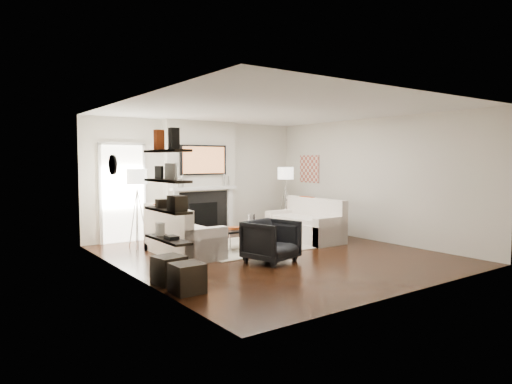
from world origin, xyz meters
TOP-DOWN VIEW (x-y plane):
  - room_envelope at (0.00, 0.00)m, footprint 6.00×6.00m
  - chimney_breast at (0.00, 2.88)m, footprint 1.80×0.25m
  - fireplace_surround at (0.00, 2.74)m, footprint 1.30×0.02m
  - firebox at (0.00, 2.73)m, footprint 0.75×0.02m
  - mantel_pilaster_l at (-0.72, 2.71)m, footprint 0.12×0.08m
  - mantel_pilaster_r at (0.72, 2.71)m, footprint 0.12×0.08m
  - mantel_shelf at (0.00, 2.69)m, footprint 1.70×0.18m
  - tv_body at (0.00, 2.71)m, footprint 1.20×0.06m
  - tv_screen at (0.00, 2.68)m, footprint 1.10×0.00m
  - candlestick_l_tall at (-0.55, 2.70)m, footprint 0.04×0.04m
  - candlestick_l_short at (-0.68, 2.70)m, footprint 0.04×0.04m
  - candlestick_r_tall at (0.55, 2.70)m, footprint 0.04×0.04m
  - candlestick_r_short at (0.68, 2.70)m, footprint 0.04×0.04m
  - hallway_panel at (-1.85, 2.98)m, footprint 0.90×0.02m
  - door_trim_l at (-2.33, 2.96)m, footprint 0.06×0.06m
  - door_trim_r at (-1.37, 2.96)m, footprint 0.06×0.06m
  - door_trim_top at (-1.85, 2.96)m, footprint 1.02×0.06m
  - rug at (0.13, 0.99)m, footprint 2.60×2.00m
  - loveseat_left_base at (-1.38, 1.02)m, footprint 0.85×1.80m
  - loveseat_left_back at (-1.71, 1.02)m, footprint 0.18×1.80m
  - loveseat_left_arm_n at (-1.38, 0.21)m, footprint 0.85×0.18m
  - loveseat_left_arm_s at (-1.38, 1.83)m, footprint 0.85×0.18m
  - loveseat_left_cushion at (-1.33, 1.02)m, footprint 0.63×1.44m
  - pillow_left_orange at (-1.71, 1.32)m, footprint 0.10×0.42m
  - pillow_left_charcoal at (-1.71, 0.72)m, footprint 0.10×0.40m
  - loveseat_right_base at (1.49, 0.84)m, footprint 0.85×1.80m
  - loveseat_right_back at (1.83, 0.84)m, footprint 0.18×1.80m
  - loveseat_right_arm_n at (1.49, 0.03)m, footprint 0.85×0.18m
  - loveseat_right_arm_s at (1.49, 1.65)m, footprint 0.85×0.18m
  - loveseat_right_cushion at (1.44, 0.84)m, footprint 0.63×1.44m
  - pillow_right_orange at (1.83, 1.14)m, footprint 0.10×0.42m
  - pillow_right_charcoal at (1.83, 0.54)m, footprint 0.10×0.40m
  - coffee_table at (-0.13, 0.78)m, footprint 1.10×0.55m
  - coffee_leg_nw at (-0.63, 0.56)m, footprint 0.02×0.02m
  - coffee_leg_ne at (0.37, 0.56)m, footprint 0.02×0.02m
  - coffee_leg_sw at (-0.63, 1.00)m, footprint 0.02×0.02m
  - coffee_leg_se at (0.37, 1.00)m, footprint 0.02×0.02m
  - hurricane_glass at (0.02, 0.78)m, footprint 0.16×0.16m
  - hurricane_candle at (0.02, 0.78)m, footprint 0.10×0.10m
  - copper_bowl at (-0.38, 0.78)m, footprint 0.26×0.26m
  - armchair at (-0.42, -0.44)m, footprint 0.94×0.91m
  - lamp_left_post at (-1.85, 2.13)m, footprint 0.02×0.02m
  - lamp_left_shade at (-1.85, 2.13)m, footprint 0.40×0.40m
  - lamp_left_leg_a at (-1.74, 2.13)m, footprint 0.25×0.02m
  - lamp_left_leg_b at (-1.91, 2.22)m, footprint 0.14×0.22m
  - lamp_left_leg_c at (-1.91, 2.03)m, footprint 0.14×0.22m
  - lamp_right_post at (2.05, 2.19)m, footprint 0.02×0.02m
  - lamp_right_shade at (2.05, 2.19)m, footprint 0.40×0.40m
  - lamp_right_leg_a at (2.16, 2.19)m, footprint 0.25×0.02m
  - lamp_right_leg_b at (2.00, 2.28)m, footprint 0.14×0.22m
  - lamp_right_leg_c at (1.99, 2.09)m, footprint 0.14×0.22m
  - console_top at (2.57, 2.00)m, footprint 0.35×1.20m
  - console_leg_n at (2.57, 1.45)m, footprint 0.30×0.04m
  - console_leg_s at (2.57, 2.55)m, footprint 0.30×0.04m
  - wall_art at (2.73, 2.05)m, footprint 0.03×0.70m
  - shelf_bottom at (-2.62, -1.00)m, footprint 0.25×1.00m
  - shelf_lower at (-2.62, -1.00)m, footprint 0.25×1.00m
  - shelf_upper at (-2.62, -1.00)m, footprint 0.25×1.00m
  - shelf_top at (-2.62, -1.00)m, footprint 0.25×1.00m
  - decor_magfile_a at (-2.62, -1.23)m, footprint 0.12×0.10m
  - decor_magfile_b at (-2.62, -0.75)m, footprint 0.12×0.10m
  - decor_frame_a at (-2.62, -1.12)m, footprint 0.04×0.30m
  - decor_frame_b at (-2.62, -0.74)m, footprint 0.04×0.22m
  - decor_wine_rack at (-2.62, -1.30)m, footprint 0.18×0.25m
  - decor_box_small at (-2.62, -0.81)m, footprint 0.15×0.12m
  - decor_books at (-2.62, -1.12)m, footprint 0.14×0.20m
  - decor_box_tall at (-2.62, -0.74)m, footprint 0.10×0.10m
  - clock_rim at (-2.73, 0.90)m, footprint 0.04×0.34m
  - clock_face at (-2.71, 0.90)m, footprint 0.01×0.29m
  - ottoman_near at (-2.47, -0.70)m, footprint 0.46×0.46m
  - ottoman_far at (-2.47, -1.27)m, footprint 0.40×0.40m

SIDE VIEW (x-z plane):
  - rug at x=0.13m, z-range 0.00..0.01m
  - coffee_leg_nw at x=-0.63m, z-range 0.00..0.38m
  - coffee_leg_ne at x=0.37m, z-range 0.00..0.38m
  - coffee_leg_sw at x=-0.63m, z-range 0.00..0.38m
  - coffee_leg_se at x=0.37m, z-range 0.00..0.38m
  - ottoman_near at x=-2.47m, z-range 0.00..0.40m
  - ottoman_far at x=-2.47m, z-range 0.00..0.40m
  - loveseat_left_base at x=-1.38m, z-range 0.00..0.42m
  - loveseat_right_base at x=1.49m, z-range 0.00..0.42m
  - loveseat_left_arm_n at x=-1.38m, z-range 0.00..0.60m
  - loveseat_left_arm_s at x=-1.38m, z-range 0.00..0.60m
  - loveseat_right_arm_n at x=1.49m, z-range 0.00..0.60m
  - loveseat_right_arm_s at x=1.49m, z-range 0.00..0.60m
  - console_leg_n at x=2.57m, z-range 0.00..0.71m
  - console_leg_s at x=2.57m, z-range 0.00..0.71m
  - coffee_table at x=-0.13m, z-range 0.38..0.42m
  - armchair at x=-0.42m, z-range 0.00..0.81m
  - copper_bowl at x=-0.38m, z-range 0.42..0.47m
  - firebox at x=0.00m, z-range 0.12..0.78m
  - loveseat_left_cushion at x=-1.33m, z-range 0.42..0.52m
  - loveseat_right_cushion at x=1.44m, z-range 0.42..0.52m
  - hurricane_candle at x=0.02m, z-range 0.42..0.57m
  - fireplace_surround at x=0.00m, z-range 0.00..1.04m
  - loveseat_left_back at x=-1.71m, z-range 0.13..0.93m
  - loveseat_right_back at x=1.83m, z-range 0.13..0.93m
  - mantel_pilaster_l at x=-0.72m, z-range 0.00..1.10m
  - mantel_pilaster_r at x=0.72m, z-range 0.00..1.10m
  - hurricane_glass at x=0.02m, z-range 0.42..0.70m
  - lamp_left_leg_a at x=-1.74m, z-range -0.02..1.22m
  - lamp_left_leg_b at x=-1.91m, z-range -0.02..1.22m
  - lamp_left_leg_c at x=-1.91m, z-range -0.02..1.22m
  - lamp_right_leg_a at x=2.16m, z-range -0.02..1.22m
  - lamp_right_leg_b at x=2.00m, z-range -0.02..1.22m
  - lamp_right_leg_c at x=1.99m, z-range -0.02..1.22m
  - lamp_left_post at x=-1.85m, z-range 0.00..1.20m
  - lamp_right_post at x=2.05m, z-range 0.00..1.20m
  - shelf_bottom at x=-2.62m, z-range 0.68..0.72m
  - pillow_left_charcoal at x=-1.71m, z-range 0.52..0.92m
  - pillow_right_charcoal at x=1.83m, z-range 0.52..0.92m
  - pillow_left_orange at x=-1.71m, z-range 0.52..0.94m
  - pillow_right_orange at x=1.83m, z-range 0.52..0.94m
  - console_top at x=2.57m, z-range 0.71..0.75m
  - decor_books at x=-2.62m, z-range 0.72..0.77m
  - decor_box_tall at x=-2.62m, z-range 0.72..0.90m
  - door_trim_l at x=-2.33m, z-range -0.03..2.13m
  - door_trim_r at x=-1.37m, z-range -0.03..2.13m
  - hallway_panel at x=-1.85m, z-range 0.00..2.10m
  - shelf_lower at x=-2.62m, z-range 1.08..1.12m
  - mantel_shelf at x=0.00m, z-range 1.09..1.16m
  - decor_box_small at x=-2.62m, z-range 1.12..1.24m
  - decor_wine_rack at x=-2.62m, z-range 1.12..1.32m
  - candlestick_l_short at x=-0.68m, z-range 1.15..1.40m
  - candlestick_r_short at x=0.68m, z-range 1.15..1.40m
  - candlestick_l_tall at x=-0.55m, z-range 1.16..1.45m
  - candlestick_r_tall at x=0.55m, z-range 1.16..1.45m
  - room_envelope at x=0.00m, z-range -1.65..4.35m
  - chimney_breast at x=0.00m, z-range 0.00..2.70m
  - lamp_left_shade at x=-1.85m, z-range 1.30..1.60m
  - lamp_right_shade at x=2.05m, z-range 1.30..1.60m
  - shelf_upper at x=-2.62m, z-range 1.48..1.52m
  - wall_art at x=2.73m, z-range 1.20..1.90m
  - decor_frame_b at x=-2.62m, z-range 1.52..1.70m
  - decor_frame_a at x=-2.62m, z-range 1.52..1.74m
  - clock_rim at x=-2.73m, z-range 1.53..1.87m
  - clock_face at x=-2.71m, z-range 1.55..1.84m
  - tv_screen at x=0.00m, z-range 1.47..2.09m
  - tv_body at x=0.00m, z-range 1.43..2.13m
  - shelf_top at x=-2.62m, z-range 1.88..1.92m
  - decor_magfile_a at x=-2.62m, z-range 1.92..2.20m
  - decor_magfile_b at x=-2.62m, z-range 1.92..2.20m
  - door_trim_top at x=-1.85m, z-range 2.10..2.16m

